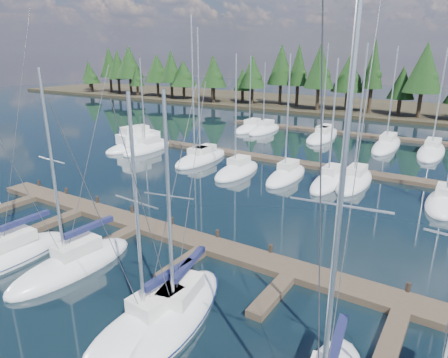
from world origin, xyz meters
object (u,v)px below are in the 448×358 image
Objects in this scene: front_sailboat_1 at (10,256)px; motor_yacht_left at (139,144)px; front_sailboat_2 at (73,265)px; main_dock at (204,249)px; front_sailboat_4 at (178,312)px; front_sailboat_3 at (152,322)px.

front_sailboat_1 is 29.97m from motor_yacht_left.
front_sailboat_2 is at bearing 19.06° from front_sailboat_1.
front_sailboat_2 is at bearing -131.92° from main_dock.
front_sailboat_4 reaches higher than main_dock.
front_sailboat_2 reaches higher than front_sailboat_3.
front_sailboat_2 is (-5.34, -5.95, 0.08)m from main_dock.
motor_yacht_left reaches higher than main_dock.
front_sailboat_3 is at bearing -73.27° from main_dock.
front_sailboat_4 is (2.79, -6.12, 0.07)m from main_dock.
motor_yacht_left is (-23.93, 18.88, 0.33)m from main_dock.
front_sailboat_1 reaches higher than front_sailboat_3.
front_sailboat_3 is (11.73, 0.00, -0.03)m from front_sailboat_1.
main_dock is 4.28× the size of motor_yacht_left.
front_sailboat_3 is at bearing 0.01° from front_sailboat_1.
front_sailboat_1 is at bearing -174.12° from front_sailboat_4.
front_sailboat_3 is 37.07m from motor_yacht_left.
front_sailboat_1 reaches higher than front_sailboat_2.
front_sailboat_4 is 1.15× the size of motor_yacht_left.
motor_yacht_left is (-18.59, 24.83, 0.25)m from front_sailboat_2.
main_dock is 3.72× the size of front_sailboat_3.
front_sailboat_4 is at bearing 5.88° from front_sailboat_1.
front_sailboat_4 is (8.14, -0.17, -0.01)m from front_sailboat_2.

